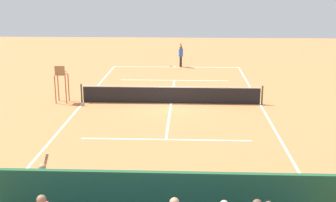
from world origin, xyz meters
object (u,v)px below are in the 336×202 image
Objects in this scene: tennis_racket at (174,66)px; tennis_ball_far at (147,76)px; tennis_player at (181,54)px; tennis_ball_near at (178,69)px; tennis_net at (171,95)px; line_judge at (44,185)px; umpire_chair at (61,80)px.

tennis_ball_far is at bearing 64.05° from tennis_racket.
tennis_ball_near is (0.17, 1.18, -0.98)m from tennis_player.
tennis_net is 5.35× the size of line_judge.
tennis_racket is 1.35m from tennis_ball_near.
line_judge reaches higher than tennis_racket.
tennis_net is 5.35× the size of tennis_player.
tennis_net reaches higher than tennis_ball_near.
tennis_player is 3.41× the size of tennis_racket.
tennis_ball_far reaches higher than tennis_racket.
tennis_ball_far is (-4.19, -7.47, -1.28)m from umpire_chair.
umpire_chair reaches higher than tennis_ball_near.
umpire_chair is 11.93m from tennis_ball_near.
umpire_chair reaches higher than tennis_racket.
tennis_net is 156.06× the size of tennis_ball_near.
tennis_net is at bearing -179.27° from umpire_chair.
line_judge is (3.07, 24.07, 1.00)m from tennis_racket.
tennis_racket is (0.51, -0.12, -1.00)m from tennis_player.
tennis_net is 156.06× the size of tennis_ball_far.
tennis_ball_near is 0.03× the size of line_judge.
tennis_ball_near is at bearing 104.96° from tennis_racket.
tennis_player is (-0.36, -11.09, 0.51)m from tennis_net.
umpire_chair is (6.20, 0.08, 0.81)m from tennis_net.
tennis_ball_near is at bearing -122.64° from umpire_chair.
tennis_racket is 4.26m from tennis_ball_far.
tennis_net is at bearing -104.08° from line_judge.
tennis_ball_near is (-0.35, 1.31, 0.02)m from tennis_racket.
tennis_ball_near is at bearing -98.55° from line_judge.
tennis_racket is (-6.05, -11.29, -1.30)m from umpire_chair.
line_judge is at bearing 75.92° from tennis_net.
umpire_chair reaches higher than tennis_net.
umpire_chair is 1.11× the size of line_judge.
tennis_racket is at bearing -13.56° from tennis_player.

